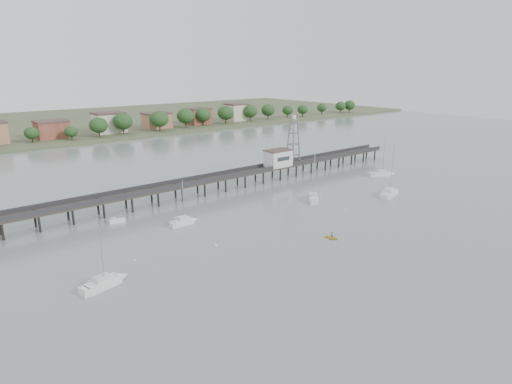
# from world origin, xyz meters

# --- Properties ---
(ground_plane) EXTENTS (500.00, 500.00, 0.00)m
(ground_plane) POSITION_xyz_m (0.00, 0.00, 0.00)
(ground_plane) COLOR gray
(ground_plane) RESTS_ON ground
(pier) EXTENTS (150.00, 5.00, 5.50)m
(pier) POSITION_xyz_m (0.00, 60.00, 3.79)
(pier) COLOR #2D2823
(pier) RESTS_ON ground
(pier_building) EXTENTS (8.40, 5.40, 5.30)m
(pier_building) POSITION_xyz_m (25.00, 60.00, 6.67)
(pier_building) COLOR silver
(pier_building) RESTS_ON ground
(lattice_tower) EXTENTS (3.20, 3.20, 15.50)m
(lattice_tower) POSITION_xyz_m (31.50, 60.00, 11.10)
(lattice_tower) COLOR slate
(lattice_tower) RESTS_ON ground
(sailboat_e) EXTENTS (8.31, 5.98, 13.49)m
(sailboat_e) POSITION_xyz_m (54.45, 40.65, 0.64)
(sailboat_e) COLOR silver
(sailboat_e) RESTS_ON ground
(sailboat_d) EXTENTS (9.82, 5.03, 15.46)m
(sailboat_d) POSITION_xyz_m (37.75, 27.01, 0.63)
(sailboat_d) COLOR silver
(sailboat_d) RESTS_ON ground
(sailboat_a) EXTENTS (8.00, 3.92, 12.76)m
(sailboat_a) POSITION_xyz_m (-42.41, 26.04, 0.64)
(sailboat_a) COLOR silver
(sailboat_a) RESTS_ON ground
(sailboat_c) EXTENTS (7.11, 7.43, 13.20)m
(sailboat_c) POSITION_xyz_m (17.40, 37.46, 0.64)
(sailboat_c) COLOR silver
(sailboat_c) RESTS_ON ground
(sailboat_b) EXTENTS (6.46, 2.11, 10.75)m
(sailboat_b) POSITION_xyz_m (-18.40, 42.57, 0.66)
(sailboat_b) COLOR silver
(sailboat_b) RESTS_ON ground
(white_tender) EXTENTS (3.80, 2.35, 1.38)m
(white_tender) POSITION_xyz_m (-30.22, 53.37, 0.43)
(white_tender) COLOR silver
(white_tender) RESTS_ON ground
(yellow_dinghy) EXTENTS (1.98, 1.09, 2.66)m
(yellow_dinghy) POSITION_xyz_m (0.54, 16.15, 0.00)
(yellow_dinghy) COLOR yellow
(yellow_dinghy) RESTS_ON ground
(dinghy_occupant) EXTENTS (0.93, 1.31, 0.30)m
(dinghy_occupant) POSITION_xyz_m (0.54, 16.15, 0.00)
(dinghy_occupant) COLOR black
(dinghy_occupant) RESTS_ON ground
(mooring_buoys) EXTENTS (75.04, 13.08, 0.39)m
(mooring_buoys) POSITION_xyz_m (4.52, 30.90, 0.08)
(mooring_buoys) COLOR beige
(mooring_buoys) RESTS_ON ground
(far_shore) EXTENTS (500.00, 170.00, 10.40)m
(far_shore) POSITION_xyz_m (0.36, 239.58, 0.95)
(far_shore) COLOR #475133
(far_shore) RESTS_ON ground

